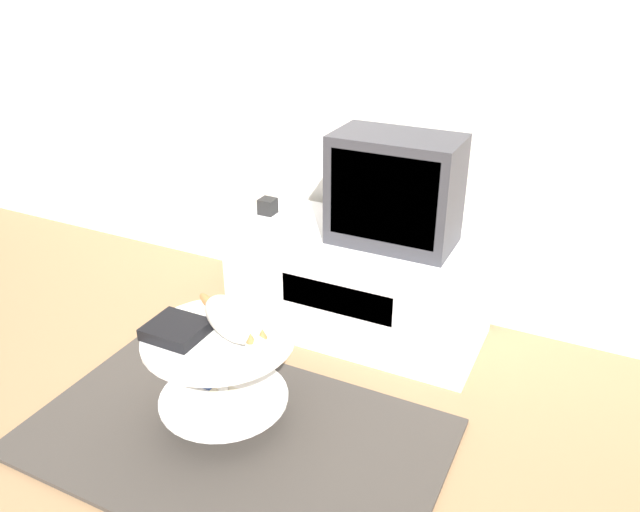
# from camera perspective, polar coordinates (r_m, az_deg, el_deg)

# --- Properties ---
(ground_plane) EXTENTS (12.00, 12.00, 0.00)m
(ground_plane) POSITION_cam_1_polar(r_m,az_deg,el_deg) (2.72, -7.84, -16.21)
(ground_plane) COLOR #93704C
(wall_back) EXTENTS (8.00, 0.05, 2.60)m
(wall_back) POSITION_cam_1_polar(r_m,az_deg,el_deg) (3.27, 4.57, 16.97)
(wall_back) COLOR silver
(wall_back) RESTS_ON ground_plane
(rug) EXTENTS (1.70, 1.05, 0.02)m
(rug) POSITION_cam_1_polar(r_m,az_deg,el_deg) (2.71, -7.85, -16.05)
(rug) COLOR #3D3833
(rug) RESTS_ON ground_plane
(tv_stand) EXTENTS (1.27, 0.59, 0.56)m
(tv_stand) POSITION_cam_1_polar(r_m,az_deg,el_deg) (3.23, 3.60, -2.46)
(tv_stand) COLOR white
(tv_stand) RESTS_ON ground_plane
(tv) EXTENTS (0.58, 0.34, 0.52)m
(tv) POSITION_cam_1_polar(r_m,az_deg,el_deg) (2.93, 6.86, 5.98)
(tv) COLOR #333338
(tv) RESTS_ON tv_stand
(speaker) EXTENTS (0.08, 0.08, 0.08)m
(speaker) POSITION_cam_1_polar(r_m,az_deg,el_deg) (3.33, -4.81, 4.56)
(speaker) COLOR black
(speaker) RESTS_ON tv_stand
(coffee_table) EXTENTS (0.62, 0.62, 0.42)m
(coffee_table) POSITION_cam_1_polar(r_m,az_deg,el_deg) (2.62, -8.93, -10.24)
(coffee_table) COLOR #B2B2B7
(coffee_table) RESTS_ON rug
(dvd_box) EXTENTS (0.22, 0.20, 0.05)m
(dvd_box) POSITION_cam_1_polar(r_m,az_deg,el_deg) (2.56, -12.94, -6.52)
(dvd_box) COLOR black
(dvd_box) RESTS_ON coffee_table
(cat) EXTENTS (0.50, 0.33, 0.13)m
(cat) POSITION_cam_1_polar(r_m,az_deg,el_deg) (2.50, -7.90, -5.87)
(cat) COLOR silver
(cat) RESTS_ON coffee_table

